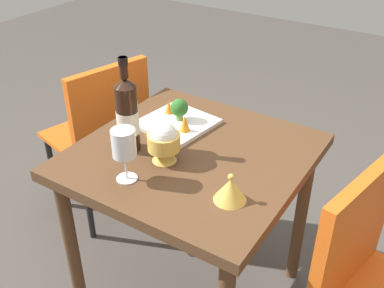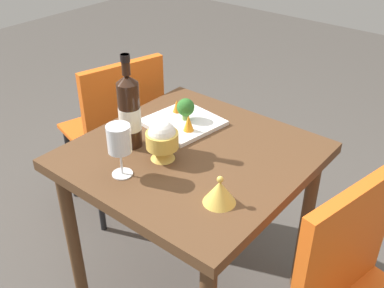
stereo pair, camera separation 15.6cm
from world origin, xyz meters
name	(u,v)px [view 1 (the left image)]	position (x,y,z in m)	size (l,w,h in m)	color
dining_table	(192,175)	(0.00, 0.00, 0.62)	(0.77, 0.77, 0.72)	brown
chair_near_window	(369,275)	(0.65, -0.04, 0.53)	(0.47, 0.47, 0.85)	orange
chair_by_wall	(104,127)	(-0.62, 0.21, 0.53)	(0.49, 0.49, 0.85)	orange
wine_bottle	(127,115)	(-0.19, -0.10, 0.86)	(0.08, 0.08, 0.34)	black
wine_glass	(124,145)	(-0.09, -0.25, 0.85)	(0.08, 0.08, 0.18)	white
rice_bowl	(164,141)	(-0.05, -0.10, 0.80)	(0.11, 0.11, 0.14)	gold
rice_bowl_lid	(230,189)	(0.24, -0.17, 0.76)	(0.10, 0.10, 0.09)	gold
serving_plate	(177,123)	(-0.15, 0.13, 0.73)	(0.28, 0.28, 0.02)	white
broccoli_floret	(179,108)	(-0.15, 0.14, 0.79)	(0.07, 0.07, 0.09)	#729E4C
carrot_garnish_left	(169,107)	(-0.22, 0.17, 0.76)	(0.03, 0.03, 0.05)	orange
carrot_garnish_right	(185,123)	(-0.09, 0.08, 0.77)	(0.04, 0.04, 0.06)	orange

